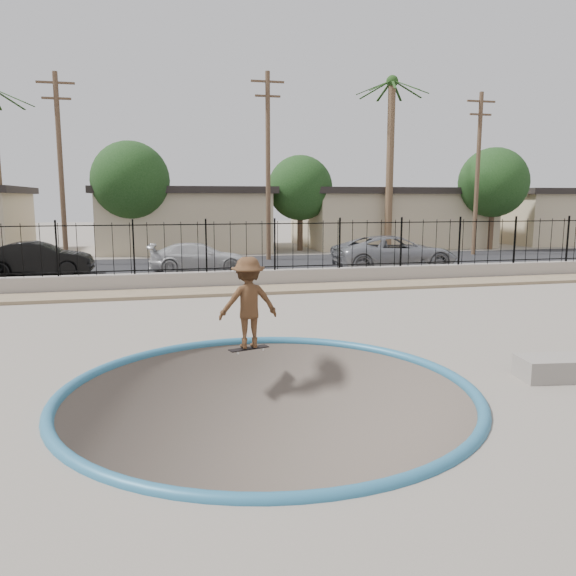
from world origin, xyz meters
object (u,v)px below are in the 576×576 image
at_px(car_c, 199,257).
at_px(car_d, 395,253).
at_px(skater, 248,307).
at_px(car_b, 38,259).
at_px(skateboard, 249,349).
at_px(concrete_ledge, 564,368).

relative_size(car_c, car_d, 0.78).
relative_size(skater, car_c, 0.44).
height_order(car_b, car_c, car_b).
relative_size(car_b, car_d, 0.77).
distance_m(skateboard, car_b, 14.95).
xyz_separation_m(concrete_ledge, car_b, (-11.80, 16.50, 0.54)).
bearing_deg(car_d, skateboard, 144.79).
xyz_separation_m(car_b, car_d, (15.13, -1.60, 0.06)).
relative_size(skateboard, car_b, 0.21).
bearing_deg(concrete_ledge, car_b, 125.58).
bearing_deg(concrete_ledge, skater, 149.25).
height_order(car_c, car_d, car_d).
distance_m(skateboard, concrete_ledge, 6.07).
distance_m(car_b, car_d, 15.21).
distance_m(skater, skateboard, 0.90).
relative_size(concrete_ledge, car_d, 0.29).
bearing_deg(car_c, car_d, -95.61).
bearing_deg(car_c, skater, -175.77).
xyz_separation_m(concrete_ledge, car_d, (3.33, 14.90, 0.61)).
height_order(skateboard, car_b, car_b).
height_order(skater, skateboard, skater).
bearing_deg(car_b, skateboard, -153.05).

